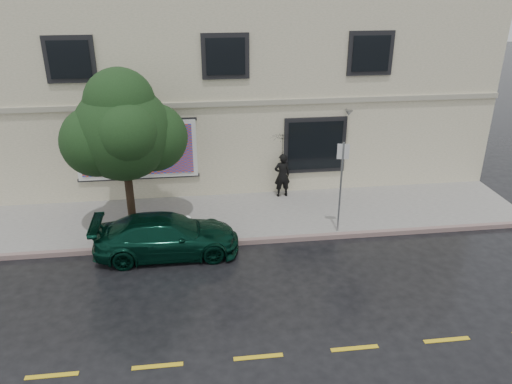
{
  "coord_description": "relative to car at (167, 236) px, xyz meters",
  "views": [
    {
      "loc": [
        -1.13,
        -11.99,
        7.84
      ],
      "look_at": [
        0.67,
        2.2,
        1.44
      ],
      "focal_mm": 35.0,
      "sensor_mm": 36.0,
      "label": 1
    }
  ],
  "objects": [
    {
      "name": "billboard",
      "position": [
        -1.08,
        3.72,
        1.43
      ],
      "size": [
        4.3,
        0.16,
        2.2
      ],
      "color": "white",
      "rests_on": "ground"
    },
    {
      "name": "building",
      "position": [
        2.13,
        7.8,
        2.88
      ],
      "size": [
        20.0,
        8.12,
        7.0
      ],
      "color": "beige",
      "rests_on": "ground"
    },
    {
      "name": "pedestrian",
      "position": [
        4.07,
        3.4,
        0.35
      ],
      "size": [
        0.64,
        0.46,
        1.64
      ],
      "primitive_type": "imported",
      "rotation": [
        0.0,
        0.0,
        3.25
      ],
      "color": "black",
      "rests_on": "sidewalk"
    },
    {
      "name": "car",
      "position": [
        0.0,
        0.0,
        0.0
      ],
      "size": [
        4.26,
        1.9,
        1.24
      ],
      "primitive_type": "imported",
      "rotation": [
        0.0,
        0.0,
        1.58
      ],
      "color": "black",
      "rests_on": "ground"
    },
    {
      "name": "sign_pole",
      "position": [
        5.38,
        0.5,
        1.29
      ],
      "size": [
        0.36,
        0.1,
        2.98
      ],
      "rotation": [
        0.0,
        0.0,
        -0.21
      ],
      "color": "#93989C",
      "rests_on": "sidewalk"
    },
    {
      "name": "umbrella",
      "position": [
        4.07,
        3.4,
        1.53
      ],
      "size": [
        1.24,
        1.24,
        0.71
      ],
      "primitive_type": "imported",
      "rotation": [
        0.0,
        0.0,
        0.35
      ],
      "color": "black",
      "rests_on": "pedestrian"
    },
    {
      "name": "road_marking",
      "position": [
        2.12,
        -4.7,
        -0.61
      ],
      "size": [
        19.0,
        0.12,
        0.01
      ],
      "primitive_type": "cube",
      "color": "gold",
      "rests_on": "ground"
    },
    {
      "name": "street_tree",
      "position": [
        -1.15,
        1.48,
        2.78
      ],
      "size": [
        2.92,
        2.92,
        4.71
      ],
      "color": "#2F2415",
      "rests_on": "sidewalk"
    },
    {
      "name": "ground",
      "position": [
        2.12,
        -1.2,
        -0.62
      ],
      "size": [
        90.0,
        90.0,
        0.0
      ],
      "primitive_type": "plane",
      "color": "black",
      "rests_on": "ground"
    },
    {
      "name": "fire_hydrant",
      "position": [
        0.62,
        0.6,
        -0.08
      ],
      "size": [
        0.32,
        0.3,
        0.79
      ],
      "rotation": [
        0.0,
        0.0,
        0.31
      ],
      "color": "white",
      "rests_on": "sidewalk"
    },
    {
      "name": "curb",
      "position": [
        2.12,
        0.3,
        -0.54
      ],
      "size": [
        20.0,
        0.18,
        0.16
      ],
      "primitive_type": "cube",
      "color": "slate",
      "rests_on": "ground"
    },
    {
      "name": "sidewalk",
      "position": [
        2.12,
        2.05,
        -0.54
      ],
      "size": [
        20.0,
        3.5,
        0.15
      ],
      "primitive_type": "cube",
      "color": "#9C9993",
      "rests_on": "ground"
    }
  ]
}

